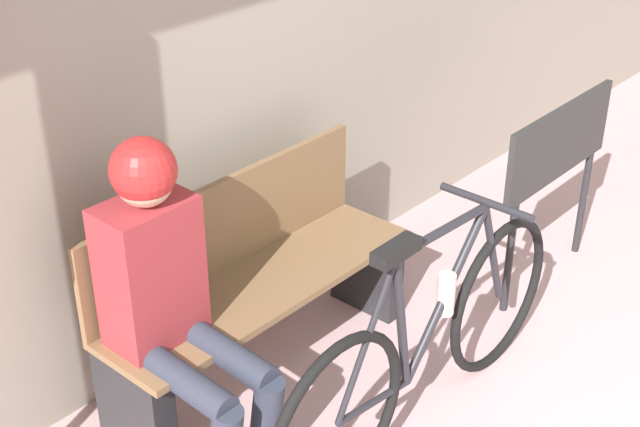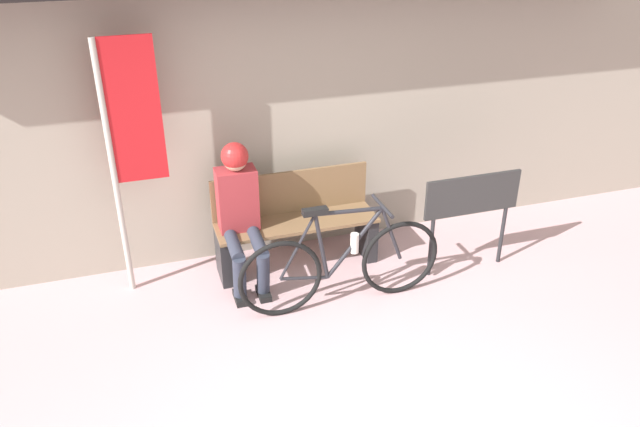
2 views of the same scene
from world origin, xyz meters
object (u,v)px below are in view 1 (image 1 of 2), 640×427
object	(u,v)px
bicycle	(427,345)
park_bench_near	(255,291)
signboard	(559,154)
person_seated	(170,287)

from	to	relation	value
bicycle	park_bench_near	bearing A→B (deg)	104.41
bicycle	signboard	world-z (taller)	bicycle
person_seated	signboard	distance (m)	2.01
bicycle	signboard	size ratio (longest dim) A/B	1.86
bicycle	person_seated	world-z (taller)	person_seated
person_seated	signboard	size ratio (longest dim) A/B	1.36
person_seated	park_bench_near	bearing A→B (deg)	12.36
bicycle	person_seated	size ratio (longest dim) A/B	1.37
signboard	person_seated	bearing A→B (deg)	167.14
bicycle	signboard	bearing A→B (deg)	7.74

